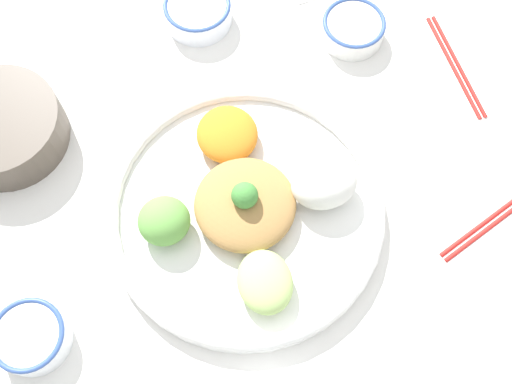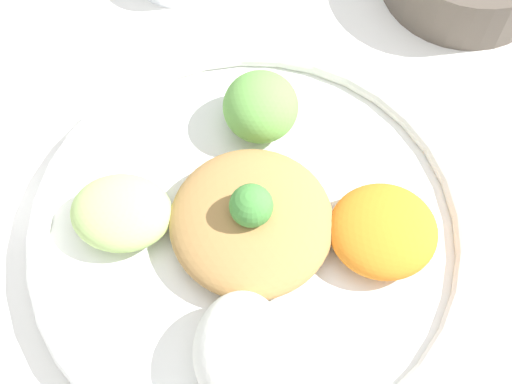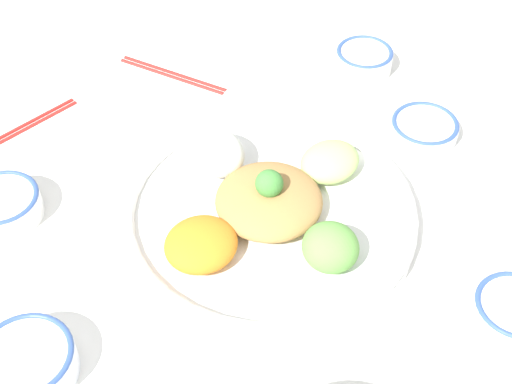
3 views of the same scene
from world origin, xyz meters
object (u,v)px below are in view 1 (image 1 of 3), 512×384
object	(u,v)px
salad_platter	(246,207)
rice_bowl_plain	(353,28)
chopsticks_pair_near	(456,65)
sauce_bowl_dark	(198,11)
serving_spoon_main	(296,2)
sauce_bowl_far	(31,337)
chopsticks_pair_far	(495,219)
side_serving_bowl	(2,127)

from	to	relation	value
salad_platter	rice_bowl_plain	xyz separation A→B (m)	(-0.29, -0.24, -0.00)
chopsticks_pair_near	rice_bowl_plain	bearing A→B (deg)	53.18
sauce_bowl_dark	rice_bowl_plain	xyz separation A→B (m)	(-0.24, 0.13, -0.00)
rice_bowl_plain	serving_spoon_main	size ratio (longest dim) A/B	0.87
sauce_bowl_far	chopsticks_pair_far	distance (m)	0.69
rice_bowl_plain	side_serving_bowl	bearing A→B (deg)	-1.78
salad_platter	chopsticks_pair_far	world-z (taller)	salad_platter
sauce_bowl_far	serving_spoon_main	size ratio (longest dim) A/B	0.82
sauce_bowl_dark	sauce_bowl_far	distance (m)	0.59
sauce_bowl_dark	salad_platter	bearing A→B (deg)	81.93
rice_bowl_plain	chopsticks_pair_far	bearing A→B (deg)	98.67
sauce_bowl_dark	side_serving_bowl	distance (m)	0.38
chopsticks_pair_near	chopsticks_pair_far	world-z (taller)	same
side_serving_bowl	chopsticks_pair_near	distance (m)	0.75
salad_platter	chopsticks_pair_near	size ratio (longest dim) A/B	1.96
sauce_bowl_dark	sauce_bowl_far	size ratio (longest dim) A/B	1.14
chopsticks_pair_far	chopsticks_pair_near	bearing A→B (deg)	-120.90
chopsticks_pair_near	serving_spoon_main	bearing A→B (deg)	45.95
rice_bowl_plain	serving_spoon_main	xyz separation A→B (m)	(0.06, -0.10, -0.02)
sauce_bowl_dark	serving_spoon_main	bearing A→B (deg)	171.26
sauce_bowl_dark	chopsticks_pair_far	xyz separation A→B (m)	(-0.29, 0.52, -0.02)
salad_platter	sauce_bowl_far	xyz separation A→B (m)	(0.34, 0.07, 0.00)
sauce_bowl_far	side_serving_bowl	xyz separation A→B (m)	(-0.04, -0.33, 0.01)
serving_spoon_main	chopsticks_pair_far	bearing A→B (deg)	-76.07
sauce_bowl_far	serving_spoon_main	bearing A→B (deg)	-144.04
salad_platter	sauce_bowl_far	world-z (taller)	salad_platter
sauce_bowl_far	chopsticks_pair_far	xyz separation A→B (m)	(-0.69, 0.08, -0.02)
salad_platter	sauce_bowl_dark	distance (m)	0.37
rice_bowl_plain	chopsticks_pair_near	bearing A→B (deg)	139.05
side_serving_bowl	chopsticks_pair_far	world-z (taller)	side_serving_bowl
salad_platter	rice_bowl_plain	world-z (taller)	salad_platter
chopsticks_pair_near	chopsticks_pair_far	size ratio (longest dim) A/B	1.03
serving_spoon_main	salad_platter	bearing A→B (deg)	-123.28
sauce_bowl_dark	chopsticks_pair_far	world-z (taller)	sauce_bowl_dark
rice_bowl_plain	sauce_bowl_far	size ratio (longest dim) A/B	1.05
rice_bowl_plain	chopsticks_pair_far	xyz separation A→B (m)	(-0.06, 0.39, -0.02)
sauce_bowl_far	rice_bowl_plain	bearing A→B (deg)	-153.76
chopsticks_pair_near	serving_spoon_main	xyz separation A→B (m)	(0.20, -0.22, -0.00)
sauce_bowl_dark	chopsticks_pair_near	distance (m)	0.45
chopsticks_pair_near	chopsticks_pair_far	xyz separation A→B (m)	(0.08, 0.27, -0.00)
sauce_bowl_dark	serving_spoon_main	world-z (taller)	sauce_bowl_dark
chopsticks_pair_far	rice_bowl_plain	bearing A→B (deg)	-95.48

